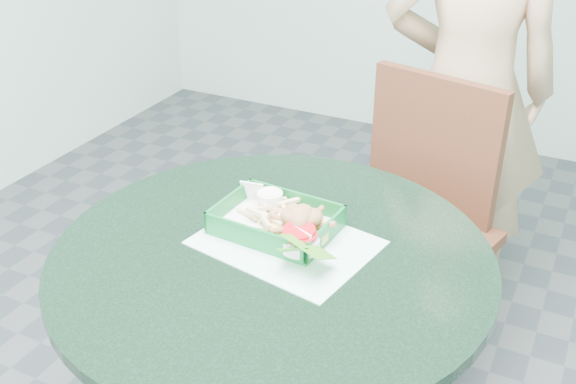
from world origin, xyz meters
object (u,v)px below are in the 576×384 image
at_px(cafe_table, 273,318).
at_px(sauce_ramekin, 268,205).
at_px(food_basket, 276,231).
at_px(crab_sandwich, 301,228).
at_px(dining_chair, 419,206).
at_px(diner_person, 470,72).

bearing_deg(cafe_table, sauce_ramekin, 120.52).
bearing_deg(food_basket, crab_sandwich, -8.59).
bearing_deg(cafe_table, food_basket, 111.03).
distance_m(dining_chair, crab_sandwich, 0.73).
height_order(cafe_table, crab_sandwich, crab_sandwich).
height_order(diner_person, crab_sandwich, diner_person).
bearing_deg(sauce_ramekin, cafe_table, -59.48).
bearing_deg(food_basket, dining_chair, 75.79).
xyz_separation_m(dining_chair, sauce_ramekin, (-0.21, -0.62, 0.27)).
distance_m(cafe_table, diner_person, 1.15).
bearing_deg(cafe_table, crab_sandwich, 61.84).
relative_size(diner_person, crab_sandwich, 13.05).
height_order(cafe_table, food_basket, food_basket).
xyz_separation_m(diner_person, sauce_ramekin, (-0.25, -0.97, -0.07)).
distance_m(cafe_table, sauce_ramekin, 0.27).
height_order(cafe_table, dining_chair, dining_chair).
distance_m(food_basket, crab_sandwich, 0.08).
bearing_deg(diner_person, cafe_table, 65.93).
bearing_deg(cafe_table, dining_chair, 79.61).
distance_m(diner_person, crab_sandwich, 1.04).
relative_size(crab_sandwich, sauce_ramekin, 2.17).
distance_m(dining_chair, food_basket, 0.72).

